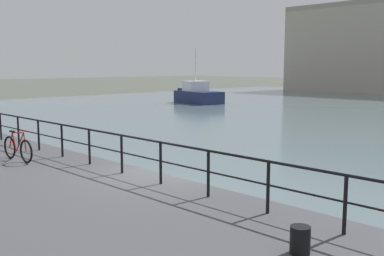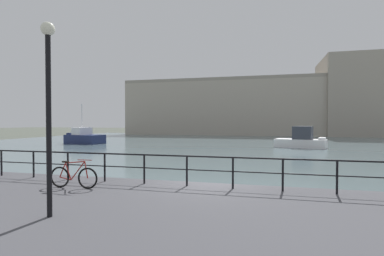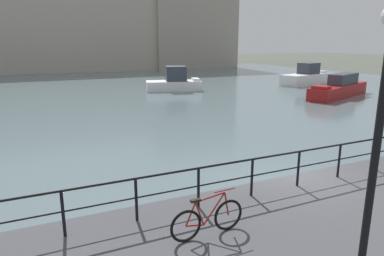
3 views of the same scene
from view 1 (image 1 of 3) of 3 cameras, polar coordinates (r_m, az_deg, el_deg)
ground_plane at (r=12.67m, az=-4.34°, el=-8.77°), size 240.00×240.00×0.00m
moored_white_yacht at (r=44.82m, az=0.75°, el=4.22°), size 5.47×3.58×5.40m
quay_railing at (r=11.12m, az=-4.01°, el=-3.40°), size 25.78×0.07×1.08m
parked_bicycle at (r=14.89m, az=-21.26°, el=-2.42°), size 1.77×0.14×0.98m
mooring_bollard at (r=7.38m, az=13.57°, el=-13.66°), size 0.32×0.32×0.44m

